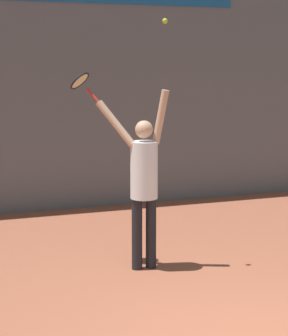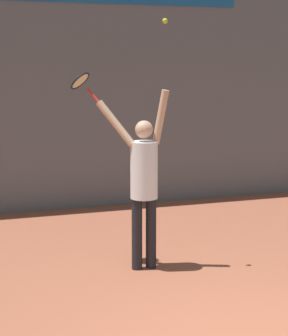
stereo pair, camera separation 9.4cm
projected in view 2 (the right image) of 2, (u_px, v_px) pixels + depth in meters
The scene contains 4 objects.
back_wall at pixel (93, 65), 10.45m from camera, with size 18.00×0.10×5.00m.
tennis_player at pixel (144, 178), 7.39m from camera, with size 0.85×0.50×2.22m.
tennis_racket at pixel (81, 82), 7.38m from camera, with size 0.39×0.37×0.37m.
tennis_ball at pixel (165, 21), 7.07m from camera, with size 0.06×0.06×0.06m.
Camera 2 is at (-2.55, -4.20, 2.52)m, focal length 65.00 mm.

